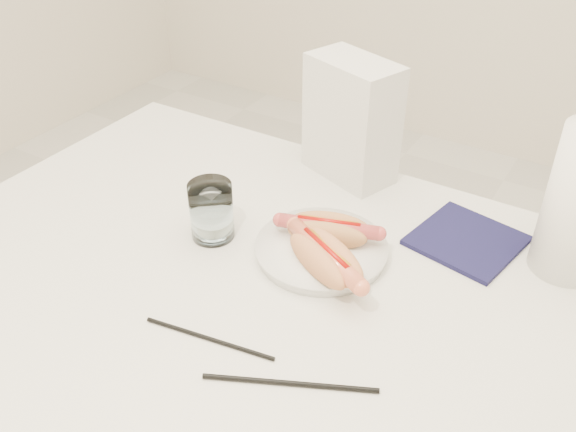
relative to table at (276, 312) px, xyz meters
The scene contains 9 objects.
table is the anchor object (origin of this frame).
plate 0.12m from the table, 75.82° to the left, with size 0.20×0.20×0.02m, color white.
hotdog_left 0.15m from the table, 77.66° to the left, with size 0.16×0.10×0.04m.
hotdog_right 0.12m from the table, 41.30° to the left, with size 0.17×0.12×0.05m.
water_glass 0.20m from the table, 162.50° to the left, with size 0.07×0.07×0.10m, color white.
chopstick_near 0.16m from the table, 95.97° to the right, with size 0.01×0.01×0.19m, color black.
chopstick_far 0.20m from the table, 52.35° to the right, with size 0.01×0.01×0.22m, color black.
napkin_box 0.39m from the table, 98.95° to the left, with size 0.17×0.09×0.23m, color silver.
navy_napkin 0.34m from the table, 49.75° to the left, with size 0.16×0.16×0.01m, color #111034.
Camera 1 is at (0.39, -0.60, 1.37)m, focal length 38.67 mm.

